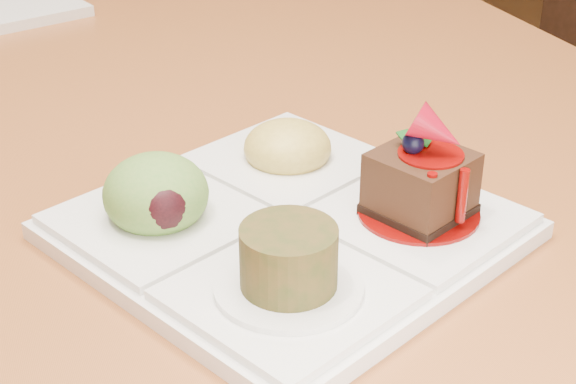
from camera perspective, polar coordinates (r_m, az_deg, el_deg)
name	(u,v)px	position (r m, az deg, el deg)	size (l,w,h in m)	color
dining_table	(75,117)	(0.96, -13.63, 4.76)	(1.00, 1.80, 0.75)	#985127
sampler_plate	(282,212)	(0.58, -0.39, -1.28)	(0.33, 0.33, 0.10)	white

